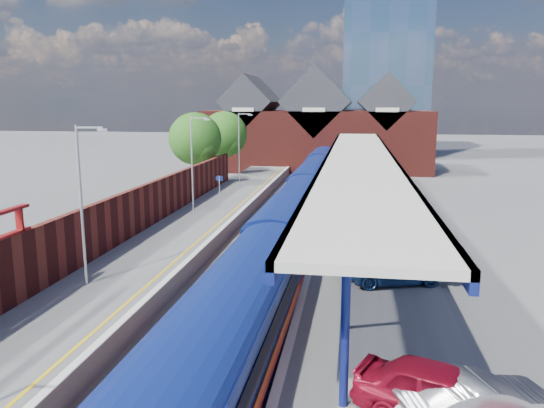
{
  "coord_description": "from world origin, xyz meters",
  "views": [
    {
      "loc": [
        5.09,
        -14.97,
        8.85
      ],
      "look_at": [
        0.02,
        17.83,
        2.6
      ],
      "focal_mm": 35.0,
      "sensor_mm": 36.0,
      "label": 1
    }
  ],
  "objects_px": {
    "parked_car_silver": "(480,403)",
    "parked_car_dark": "(419,250)",
    "parked_car_blue": "(396,269)",
    "lamp_post_b": "(84,195)",
    "train": "(305,194)",
    "parked_car_red": "(442,394)",
    "lamp_post_c": "(194,159)",
    "platform_sign": "(219,186)",
    "lamp_post_d": "(240,143)"
  },
  "relations": [
    {
      "from": "lamp_post_c",
      "to": "parked_car_red",
      "type": "relative_size",
      "value": 1.58
    },
    {
      "from": "lamp_post_b",
      "to": "parked_car_blue",
      "type": "relative_size",
      "value": 1.61
    },
    {
      "from": "train",
      "to": "parked_car_silver",
      "type": "relative_size",
      "value": 16.22
    },
    {
      "from": "train",
      "to": "parked_car_dark",
      "type": "height_order",
      "value": "train"
    },
    {
      "from": "lamp_post_b",
      "to": "parked_car_blue",
      "type": "bearing_deg",
      "value": 9.86
    },
    {
      "from": "parked_car_silver",
      "to": "parked_car_dark",
      "type": "relative_size",
      "value": 0.95
    },
    {
      "from": "lamp_post_c",
      "to": "parked_car_silver",
      "type": "xyz_separation_m",
      "value": [
        14.67,
        -24.52,
        -3.32
      ]
    },
    {
      "from": "parked_car_silver",
      "to": "lamp_post_d",
      "type": "bearing_deg",
      "value": -1.53
    },
    {
      "from": "lamp_post_b",
      "to": "parked_car_blue",
      "type": "height_order",
      "value": "lamp_post_b"
    },
    {
      "from": "parked_car_dark",
      "to": "parked_car_blue",
      "type": "bearing_deg",
      "value": -178.77
    },
    {
      "from": "lamp_post_c",
      "to": "lamp_post_b",
      "type": "bearing_deg",
      "value": -90.0
    },
    {
      "from": "parked_car_silver",
      "to": "parked_car_red",
      "type": "bearing_deg",
      "value": 60.41
    },
    {
      "from": "platform_sign",
      "to": "parked_car_dark",
      "type": "bearing_deg",
      "value": -42.42
    },
    {
      "from": "lamp_post_c",
      "to": "parked_car_blue",
      "type": "relative_size",
      "value": 1.61
    },
    {
      "from": "platform_sign",
      "to": "parked_car_silver",
      "type": "xyz_separation_m",
      "value": [
        13.31,
        -26.52,
        -1.02
      ]
    },
    {
      "from": "lamp_post_d",
      "to": "parked_car_silver",
      "type": "xyz_separation_m",
      "value": [
        14.67,
        -40.52,
        -3.32
      ]
    },
    {
      "from": "parked_car_dark",
      "to": "parked_car_silver",
      "type": "bearing_deg",
      "value": -156.78
    },
    {
      "from": "lamp_post_c",
      "to": "parked_car_dark",
      "type": "distance_m",
      "value": 18.41
    },
    {
      "from": "parked_car_silver",
      "to": "parked_car_dark",
      "type": "distance_m",
      "value": 14.19
    },
    {
      "from": "train",
      "to": "platform_sign",
      "type": "relative_size",
      "value": 26.37
    },
    {
      "from": "platform_sign",
      "to": "train",
      "type": "bearing_deg",
      "value": 5.08
    },
    {
      "from": "lamp_post_b",
      "to": "parked_car_silver",
      "type": "height_order",
      "value": "lamp_post_b"
    },
    {
      "from": "lamp_post_b",
      "to": "lamp_post_d",
      "type": "distance_m",
      "value": 32.0
    },
    {
      "from": "lamp_post_b",
      "to": "platform_sign",
      "type": "relative_size",
      "value": 2.8
    },
    {
      "from": "train",
      "to": "platform_sign",
      "type": "distance_m",
      "value": 6.54
    },
    {
      "from": "lamp_post_b",
      "to": "lamp_post_d",
      "type": "relative_size",
      "value": 1.0
    },
    {
      "from": "parked_car_blue",
      "to": "platform_sign",
      "type": "bearing_deg",
      "value": 21.38
    },
    {
      "from": "train",
      "to": "lamp_post_d",
      "type": "height_order",
      "value": "lamp_post_d"
    },
    {
      "from": "parked_car_red",
      "to": "platform_sign",
      "type": "bearing_deg",
      "value": 47.61
    },
    {
      "from": "parked_car_red",
      "to": "parked_car_silver",
      "type": "height_order",
      "value": "parked_car_red"
    },
    {
      "from": "parked_car_red",
      "to": "parked_car_blue",
      "type": "xyz_separation_m",
      "value": [
        -0.34,
        10.74,
        -0.15
      ]
    },
    {
      "from": "train",
      "to": "parked_car_silver",
      "type": "xyz_separation_m",
      "value": [
        6.81,
        -27.1,
        -0.45
      ]
    },
    {
      "from": "parked_car_silver",
      "to": "parked_car_dark",
      "type": "xyz_separation_m",
      "value": [
        0.19,
        14.19,
        -0.05
      ]
    },
    {
      "from": "parked_car_dark",
      "to": "parked_car_blue",
      "type": "xyz_separation_m",
      "value": [
        -1.4,
        -3.32,
        -0.02
      ]
    },
    {
      "from": "parked_car_silver",
      "to": "parked_car_dark",
      "type": "height_order",
      "value": "parked_car_silver"
    },
    {
      "from": "lamp_post_d",
      "to": "platform_sign",
      "type": "distance_m",
      "value": 14.25
    },
    {
      "from": "train",
      "to": "parked_car_red",
      "type": "xyz_separation_m",
      "value": [
        5.95,
        -26.97,
        -0.37
      ]
    },
    {
      "from": "lamp_post_c",
      "to": "platform_sign",
      "type": "relative_size",
      "value": 2.8
    },
    {
      "from": "parked_car_dark",
      "to": "parked_car_blue",
      "type": "relative_size",
      "value": 0.98
    },
    {
      "from": "train",
      "to": "platform_sign",
      "type": "height_order",
      "value": "platform_sign"
    },
    {
      "from": "lamp_post_d",
      "to": "parked_car_blue",
      "type": "xyz_separation_m",
      "value": [
        13.47,
        -29.66,
        -3.39
      ]
    },
    {
      "from": "lamp_post_c",
      "to": "parked_car_red",
      "type": "xyz_separation_m",
      "value": [
        13.81,
        -24.4,
        -3.24
      ]
    },
    {
      "from": "platform_sign",
      "to": "parked_car_red",
      "type": "relative_size",
      "value": 0.56
    },
    {
      "from": "parked_car_red",
      "to": "parked_car_silver",
      "type": "bearing_deg",
      "value": -75.8
    },
    {
      "from": "parked_car_dark",
      "to": "parked_car_red",
      "type": "bearing_deg",
      "value": -160.28
    },
    {
      "from": "lamp_post_d",
      "to": "platform_sign",
      "type": "height_order",
      "value": "lamp_post_d"
    },
    {
      "from": "lamp_post_d",
      "to": "parked_car_dark",
      "type": "bearing_deg",
      "value": -60.56
    },
    {
      "from": "lamp_post_c",
      "to": "parked_car_blue",
      "type": "bearing_deg",
      "value": -45.41
    },
    {
      "from": "lamp_post_c",
      "to": "parked_car_red",
      "type": "distance_m",
      "value": 28.22
    },
    {
      "from": "train",
      "to": "lamp_post_b",
      "type": "bearing_deg",
      "value": -112.92
    }
  ]
}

